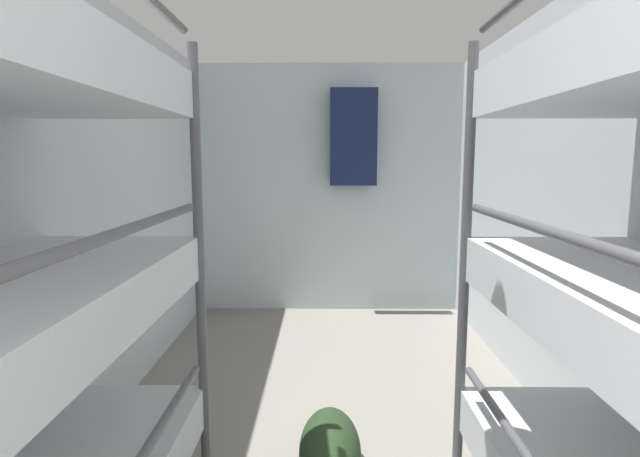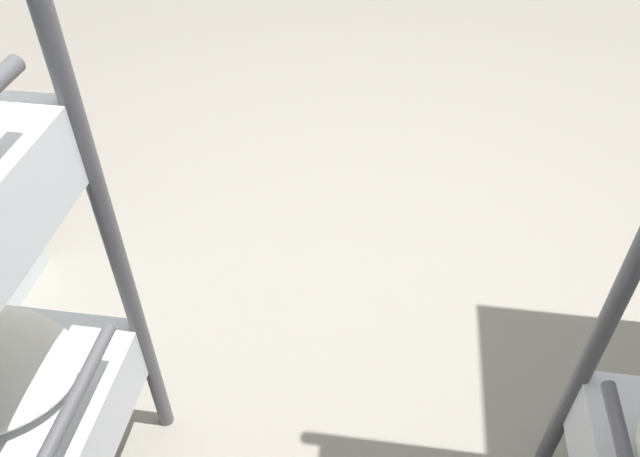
% 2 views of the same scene
% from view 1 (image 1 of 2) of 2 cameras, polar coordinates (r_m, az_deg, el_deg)
% --- Properties ---
extents(wall_left, '(0.06, 5.28, 2.40)m').
position_cam_1_polar(wall_left, '(2.64, -28.42, 0.55)').
color(wall_left, silver).
rests_on(wall_left, ground_plane).
extents(wall_right, '(0.06, 5.28, 2.40)m').
position_cam_1_polar(wall_right, '(2.67, 30.73, 0.46)').
color(wall_right, silver).
rests_on(wall_right, ground_plane).
extents(wall_back, '(2.68, 0.06, 2.40)m').
position_cam_1_polar(wall_back, '(4.91, 0.96, 4.47)').
color(wall_back, silver).
rests_on(wall_back, ground_plane).
extents(duffel_bag, '(0.29, 0.59, 0.29)m').
position_cam_1_polar(duffel_bag, '(2.56, 1.14, -23.93)').
color(duffel_bag, '#23381E').
rests_on(duffel_bag, ground_plane).
extents(hanging_coat, '(0.44, 0.12, 0.90)m').
position_cam_1_polar(hanging_coat, '(4.77, 3.84, 10.36)').
color(hanging_coat, '#192347').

